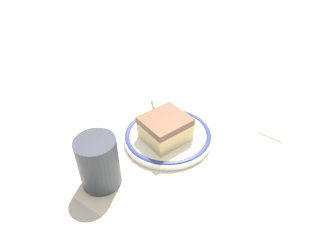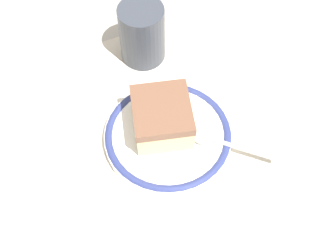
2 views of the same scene
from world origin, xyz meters
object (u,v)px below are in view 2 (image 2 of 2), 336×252
at_px(plate, 168,136).
at_px(cake_slice, 162,117).
at_px(cup, 143,36).
at_px(spoon, 212,139).

height_order(plate, cake_slice, cake_slice).
bearing_deg(cake_slice, cup, -102.39).
bearing_deg(cake_slice, plate, 102.48).
distance_m(cake_slice, cup, 0.14).
xyz_separation_m(plate, cake_slice, (0.00, -0.01, 0.03)).
relative_size(plate, cup, 1.88).
bearing_deg(cup, plate, 79.65).
relative_size(plate, cake_slice, 1.74).
relative_size(plate, spoon, 1.75).
relative_size(cake_slice, cup, 1.08).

